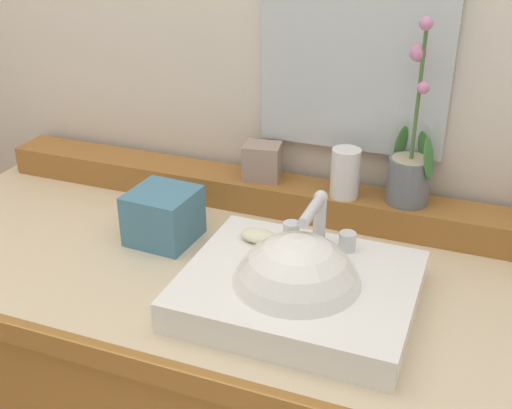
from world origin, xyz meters
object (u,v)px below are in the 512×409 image
at_px(potted_plant, 410,168).
at_px(tumbler_cup, 345,173).
at_px(sink_basin, 297,294).
at_px(soap_bar, 259,235).
at_px(trinket_box, 262,162).
at_px(tissue_box, 163,216).

distance_m(potted_plant, tumbler_cup, 0.13).
xyz_separation_m(sink_basin, potted_plant, (0.13, 0.35, 0.12)).
relative_size(soap_bar, trinket_box, 0.85).
relative_size(sink_basin, tissue_box, 3.10).
xyz_separation_m(sink_basin, trinket_box, (-0.20, 0.35, 0.08)).
bearing_deg(tumbler_cup, trinket_box, 173.49).
xyz_separation_m(soap_bar, potted_plant, (0.24, 0.25, 0.08)).
relative_size(potted_plant, trinket_box, 4.69).
xyz_separation_m(soap_bar, tissue_box, (-0.23, 0.03, -0.02)).
height_order(trinket_box, tissue_box, trinket_box).
relative_size(trinket_box, tissue_box, 0.64).
relative_size(sink_basin, trinket_box, 4.87).
xyz_separation_m(soap_bar, trinket_box, (-0.09, 0.25, 0.04)).
bearing_deg(tissue_box, tumbler_cup, 30.94).
bearing_deg(tumbler_cup, potted_plant, 9.37).
bearing_deg(soap_bar, tumbler_cup, 64.70).
distance_m(sink_basin, trinket_box, 0.41).
distance_m(sink_basin, tissue_box, 0.36).
xyz_separation_m(sink_basin, tissue_box, (-0.34, 0.13, 0.03)).
bearing_deg(sink_basin, tissue_box, 158.69).
height_order(sink_basin, tumbler_cup, tumbler_cup).
height_order(soap_bar, trinket_box, trinket_box).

